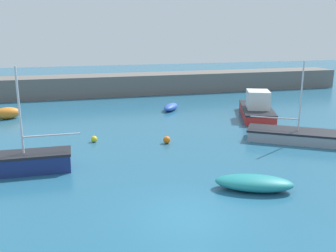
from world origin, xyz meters
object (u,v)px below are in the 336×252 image
object	(u,v)px
sailboat_twin_hulled	(25,162)
fishing_dinghy_green	(171,107)
motorboat_with_cabin	(257,108)
open_tender_yellow	(254,183)
dinghy_near_pier	(7,113)
mooring_buoy_yellow	(94,139)
mooring_buoy_orange	(167,140)
sailboat_short_mast	(297,136)

from	to	relation	value
sailboat_twin_hulled	fishing_dinghy_green	distance (m)	15.53
motorboat_with_cabin	open_tender_yellow	bearing A→B (deg)	173.00
dinghy_near_pier	open_tender_yellow	bearing A→B (deg)	-68.79
fishing_dinghy_green	open_tender_yellow	bearing A→B (deg)	-149.78
mooring_buoy_yellow	fishing_dinghy_green	bearing A→B (deg)	47.82
dinghy_near_pier	mooring_buoy_orange	distance (m)	13.49
dinghy_near_pier	open_tender_yellow	world-z (taller)	dinghy_near_pier
sailboat_twin_hulled	open_tender_yellow	bearing A→B (deg)	154.10
mooring_buoy_yellow	mooring_buoy_orange	distance (m)	4.32
sailboat_twin_hulled	dinghy_near_pier	bearing A→B (deg)	-78.30
dinghy_near_pier	open_tender_yellow	xyz separation A→B (m)	(11.68, -16.50, -0.13)
motorboat_with_cabin	mooring_buoy_orange	world-z (taller)	motorboat_with_cabin
sailboat_twin_hulled	mooring_buoy_orange	size ratio (longest dim) A/B	11.38
dinghy_near_pier	sailboat_short_mast	bearing A→B (deg)	-45.95
motorboat_with_cabin	mooring_buoy_orange	distance (m)	9.66
mooring_buoy_orange	open_tender_yellow	bearing A→B (deg)	-76.37
dinghy_near_pier	sailboat_short_mast	size ratio (longest dim) A/B	0.34
motorboat_with_cabin	open_tender_yellow	distance (m)	13.80
open_tender_yellow	dinghy_near_pier	bearing A→B (deg)	149.11
sailboat_short_mast	mooring_buoy_orange	bearing A→B (deg)	-159.58
dinghy_near_pier	fishing_dinghy_green	size ratio (longest dim) A/B	0.83
dinghy_near_pier	open_tender_yellow	distance (m)	20.22
sailboat_twin_hulled	mooring_buoy_orange	world-z (taller)	sailboat_twin_hulled
sailboat_twin_hulled	fishing_dinghy_green	world-z (taller)	sailboat_twin_hulled
sailboat_short_mast	open_tender_yellow	distance (m)	8.09
sailboat_short_mast	mooring_buoy_yellow	distance (m)	12.10
sailboat_twin_hulled	motorboat_with_cabin	size ratio (longest dim) A/B	0.77
sailboat_short_mast	motorboat_with_cabin	xyz separation A→B (m)	(0.78, 6.49, 0.34)
sailboat_twin_hulled	sailboat_short_mast	xyz separation A→B (m)	(15.19, 0.95, -0.12)
fishing_dinghy_green	motorboat_with_cabin	bearing A→B (deg)	-92.77
mooring_buoy_yellow	open_tender_yellow	bearing A→B (deg)	-56.02
dinghy_near_pier	mooring_buoy_orange	xyz separation A→B (m)	(9.90, -9.16, -0.22)
dinghy_near_pier	fishing_dinghy_green	bearing A→B (deg)	-15.14
sailboat_short_mast	open_tender_yellow	world-z (taller)	sailboat_short_mast
fishing_dinghy_green	motorboat_with_cabin	distance (m)	7.01
dinghy_near_pier	mooring_buoy_yellow	size ratio (longest dim) A/B	5.50
dinghy_near_pier	mooring_buoy_orange	size ratio (longest dim) A/B	4.71
fishing_dinghy_green	open_tender_yellow	size ratio (longest dim) A/B	0.71
dinghy_near_pier	mooring_buoy_yellow	xyz separation A→B (m)	(5.80, -7.78, -0.25)
sailboat_twin_hulled	fishing_dinghy_green	size ratio (longest dim) A/B	2.00
dinghy_near_pier	sailboat_twin_hulled	world-z (taller)	sailboat_twin_hulled
fishing_dinghy_green	mooring_buoy_orange	bearing A→B (deg)	-163.47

